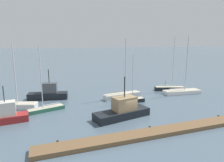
{
  "coord_description": "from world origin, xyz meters",
  "views": [
    {
      "loc": [
        -11.16,
        -22.97,
        9.89
      ],
      "look_at": [
        0.0,
        8.4,
        3.36
      ],
      "focal_mm": 32.48,
      "sensor_mm": 36.0,
      "label": 1
    }
  ],
  "objects": [
    {
      "name": "ground_plane",
      "position": [
        0.0,
        0.0,
        0.0
      ],
      "size": [
        600.0,
        600.0,
        0.0
      ],
      "primitive_type": "plane",
      "color": "slate"
    },
    {
      "name": "dock_pier",
      "position": [
        0.0,
        -5.34,
        0.22
      ],
      "size": [
        25.17,
        2.17,
        0.54
      ],
      "color": "brown",
      "rests_on": "ground_plane"
    },
    {
      "name": "sailboat_0",
      "position": [
        14.23,
        8.13,
        0.51
      ],
      "size": [
        7.38,
        2.78,
        10.99
      ],
      "rotation": [
        0.0,
        0.0,
        -0.1
      ],
      "color": "white",
      "rests_on": "ground_plane"
    },
    {
      "name": "sailboat_1",
      "position": [
        2.25,
        9.18,
        0.59
      ],
      "size": [
        7.06,
        2.5,
        10.44
      ],
      "rotation": [
        0.0,
        0.0,
        0.14
      ],
      "color": "white",
      "rests_on": "ground_plane"
    },
    {
      "name": "sailboat_2",
      "position": [
        2.44,
        6.3,
        0.41
      ],
      "size": [
        4.79,
        1.27,
        7.84
      ],
      "rotation": [
        0.0,
        0.0,
        -0.0
      ],
      "color": "black",
      "rests_on": "ground_plane"
    },
    {
      "name": "sailboat_3",
      "position": [
        -10.81,
        6.5,
        0.44
      ],
      "size": [
        5.36,
        2.71,
        9.32
      ],
      "rotation": [
        0.0,
        0.0,
        3.42
      ],
      "color": "#2D6B51",
      "rests_on": "ground_plane"
    },
    {
      "name": "sailboat_4",
      "position": [
        -15.26,
        9.3,
        0.52
      ],
      "size": [
        6.81,
        3.66,
        9.56
      ],
      "rotation": [
        0.0,
        0.0,
        -0.3
      ],
      "color": "white",
      "rests_on": "ground_plane"
    },
    {
      "name": "sailboat_5",
      "position": [
        13.6,
        11.25,
        0.56
      ],
      "size": [
        6.08,
        3.24,
        10.83
      ],
      "rotation": [
        0.0,
        0.0,
        -0.34
      ],
      "color": "black",
      "rests_on": "ground_plane"
    },
    {
      "name": "fishing_boat_0",
      "position": [
        -1.33,
        0.46,
        0.99
      ],
      "size": [
        7.93,
        3.94,
        5.43
      ],
      "rotation": [
        0.0,
        0.0,
        0.21
      ],
      "color": "black",
      "rests_on": "ground_plane"
    },
    {
      "name": "fishing_boat_1",
      "position": [
        -15.76,
        3.75,
        0.96
      ],
      "size": [
        5.83,
        2.43,
        4.63
      ],
      "rotation": [
        0.0,
        0.0,
        0.09
      ],
      "color": "maroon",
      "rests_on": "ground_plane"
    },
    {
      "name": "fishing_boat_2",
      "position": [
        -10.15,
        12.95,
        1.0
      ],
      "size": [
        6.91,
        3.27,
        5.2
      ],
      "rotation": [
        0.0,
        0.0,
        -0.2
      ],
      "color": "black",
      "rests_on": "ground_plane"
    },
    {
      "name": "channel_buoy_0",
      "position": [
        14.2,
        13.62,
        0.36
      ],
      "size": [
        0.7,
        0.7,
        1.38
      ],
      "color": "green",
      "rests_on": "ground_plane"
    }
  ]
}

